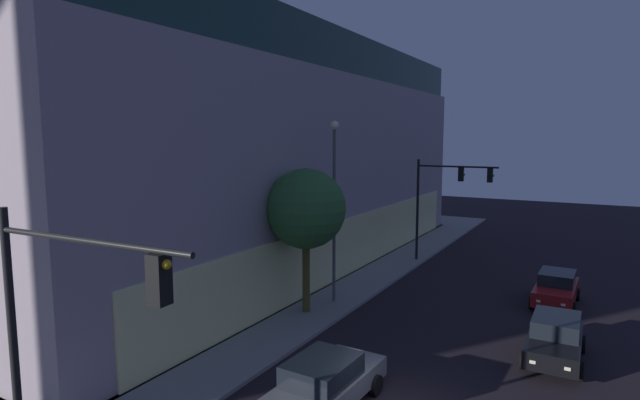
% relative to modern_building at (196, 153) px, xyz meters
% --- Properties ---
extents(modern_building, '(39.87, 26.12, 14.87)m').
position_rel_modern_building_xyz_m(modern_building, '(0.00, 0.00, 0.00)').
color(modern_building, '#4C4C51').
rests_on(modern_building, ground).
extents(traffic_light_near_corner, '(0.38, 5.25, 6.91)m').
position_rel_modern_building_xyz_m(traffic_light_near_corner, '(-22.23, -16.89, -2.58)').
color(traffic_light_near_corner, black).
rests_on(traffic_light_near_corner, sidewalk_corner).
extents(traffic_light_far_corner, '(0.35, 5.31, 6.91)m').
position_rel_modern_building_xyz_m(traffic_light_far_corner, '(5.11, -17.16, -2.30)').
color(traffic_light_far_corner, black).
rests_on(traffic_light_far_corner, sidewalk_corner).
extents(street_lamp_sidewalk, '(0.44, 0.44, 9.18)m').
position_rel_modern_building_xyz_m(street_lamp_sidewalk, '(-5.82, -14.53, -1.56)').
color(street_lamp_sidewalk, '#545454').
rests_on(street_lamp_sidewalk, sidewalk_corner).
extents(sidewalk_tree, '(3.83, 3.83, 6.94)m').
position_rel_modern_building_xyz_m(sidewalk_tree, '(-7.82, -14.07, -2.21)').
color(sidewalk_tree, '#4C451E').
rests_on(sidewalk_tree, sidewalk_corner).
extents(car_grey, '(4.74, 2.35, 1.70)m').
position_rel_modern_building_xyz_m(car_grey, '(-14.88, -19.02, -6.50)').
color(car_grey, slate).
rests_on(car_grey, ground).
extents(car_black, '(4.41, 2.12, 1.64)m').
position_rel_modern_building_xyz_m(car_black, '(-7.48, -25.01, -6.51)').
color(car_black, black).
rests_on(car_black, ground).
extents(car_red, '(4.31, 2.15, 1.65)m').
position_rel_modern_building_xyz_m(car_red, '(-0.25, -24.48, -6.52)').
color(car_red, maroon).
rests_on(car_red, ground).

